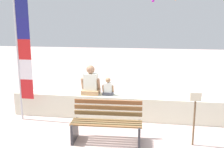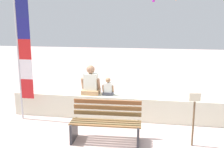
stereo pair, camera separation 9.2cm
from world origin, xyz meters
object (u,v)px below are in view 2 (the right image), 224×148
(person_adult, at_px, (91,83))
(flag_banner, at_px, (23,53))
(person_child, at_px, (108,88))
(sign_post, at_px, (194,115))
(park_bench, at_px, (106,123))

(person_adult, height_order, flag_banner, flag_banner)
(person_child, relative_size, sign_post, 0.41)
(person_child, height_order, sign_post, sign_post)
(person_adult, relative_size, flag_banner, 0.25)
(park_bench, distance_m, person_child, 1.52)
(person_child, xyz_separation_m, sign_post, (2.11, -1.37, -0.13))
(person_child, distance_m, flag_banner, 2.46)
(park_bench, distance_m, sign_post, 1.91)
(person_child, height_order, flag_banner, flag_banner)
(flag_banner, bearing_deg, sign_post, -10.83)
(flag_banner, height_order, sign_post, flag_banner)
(park_bench, xyz_separation_m, sign_post, (1.89, 0.07, 0.29))
(person_adult, bearing_deg, sign_post, -27.74)
(person_adult, bearing_deg, park_bench, -63.61)
(park_bench, relative_size, sign_post, 1.35)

